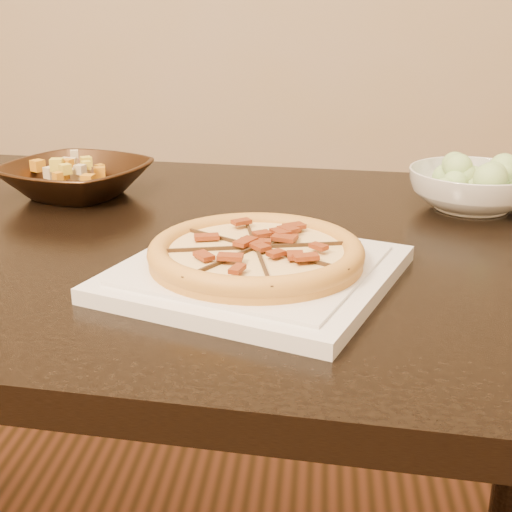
% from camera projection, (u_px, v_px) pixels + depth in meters
% --- Properties ---
extents(dining_table, '(1.40, 0.97, 0.75)m').
position_uv_depth(dining_table, '(195.00, 305.00, 1.02)').
color(dining_table, black).
rests_on(dining_table, floor).
extents(plate, '(0.37, 0.37, 0.02)m').
position_uv_depth(plate, '(256.00, 272.00, 0.81)').
color(plate, silver).
rests_on(plate, dining_table).
extents(pizza, '(0.25, 0.25, 0.03)m').
position_uv_depth(pizza, '(256.00, 253.00, 0.81)').
color(pizza, '#C08846').
rests_on(pizza, plate).
extents(bronze_bowl, '(0.28, 0.28, 0.05)m').
position_uv_depth(bronze_bowl, '(77.00, 179.00, 1.16)').
color(bronze_bowl, '#3F2817').
rests_on(bronze_bowl, dining_table).
extents(mixed_dish, '(0.11, 0.11, 0.03)m').
position_uv_depth(mixed_dish, '(74.00, 154.00, 1.14)').
color(mixed_dish, '#C3B288').
rests_on(mixed_dish, bronze_bowl).
extents(salad_bowl, '(0.24, 0.24, 0.06)m').
position_uv_depth(salad_bowl, '(472.00, 189.00, 1.09)').
color(salad_bowl, silver).
rests_on(salad_bowl, dining_table).
extents(salad, '(0.10, 0.10, 0.04)m').
position_uv_depth(salad, '(476.00, 158.00, 1.07)').
color(salad, '#B4CD8D').
rests_on(salad, salad_bowl).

